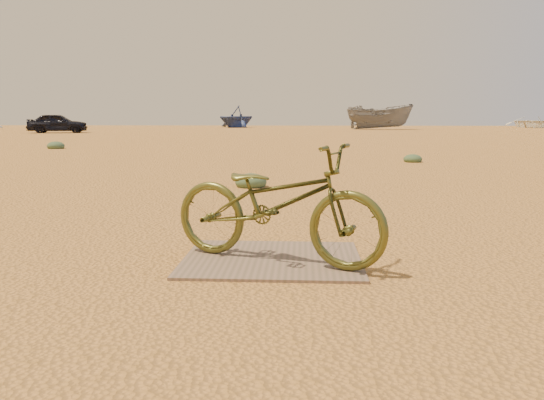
# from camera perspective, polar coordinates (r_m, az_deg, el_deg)

# --- Properties ---
(ground) EXTENTS (120.00, 120.00, 0.00)m
(ground) POSITION_cam_1_polar(r_m,az_deg,el_deg) (4.41, 0.51, -5.93)
(ground) COLOR #C2833F
(ground) RESTS_ON ground
(plywood_board) EXTENTS (1.40, 1.14, 0.02)m
(plywood_board) POSITION_cam_1_polar(r_m,az_deg,el_deg) (4.24, 0.00, -6.38)
(plywood_board) COLOR #7B604F
(plywood_board) RESTS_ON ground
(bicycle) EXTENTS (1.85, 1.22, 0.92)m
(bicycle) POSITION_cam_1_polar(r_m,az_deg,el_deg) (4.05, 0.46, -0.30)
(bicycle) COLOR #4F5120
(bicycle) RESTS_ON plywood_board
(car) EXTENTS (4.10, 2.44, 1.31)m
(car) POSITION_cam_1_polar(r_m,az_deg,el_deg) (39.20, -22.07, 7.67)
(car) COLOR black
(car) RESTS_ON ground
(boat_far_left) EXTENTS (5.40, 5.43, 2.17)m
(boat_far_left) POSITION_cam_1_polar(r_m,az_deg,el_deg) (52.99, -3.85, 8.95)
(boat_far_left) COLOR navy
(boat_far_left) RESTS_ON ground
(boat_mid_right) EXTENTS (5.79, 2.91, 2.14)m
(boat_mid_right) POSITION_cam_1_polar(r_m,az_deg,el_deg) (46.50, 11.48, 8.77)
(boat_mid_right) COLOR slate
(boat_mid_right) RESTS_ON ground
(boat_far_right) EXTENTS (3.95, 5.42, 1.10)m
(boat_far_right) POSITION_cam_1_polar(r_m,az_deg,el_deg) (58.95, 26.09, 7.55)
(boat_far_right) COLOR silver
(boat_far_right) RESTS_ON ground
(kale_a) EXTENTS (0.51, 0.51, 0.28)m
(kale_a) POSITION_cam_1_polar(r_m,az_deg,el_deg) (8.62, -2.28, 1.44)
(kale_a) COLOR #485E3F
(kale_a) RESTS_ON ground
(kale_b) EXTENTS (0.46, 0.46, 0.25)m
(kale_b) POSITION_cam_1_polar(r_m,az_deg,el_deg) (13.72, 14.88, 3.97)
(kale_b) COLOR #485E3F
(kale_b) RESTS_ON ground
(kale_c) EXTENTS (0.59, 0.59, 0.33)m
(kale_c) POSITION_cam_1_polar(r_m,az_deg,el_deg) (20.22, -22.22, 5.14)
(kale_c) COLOR #485E3F
(kale_c) RESTS_ON ground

